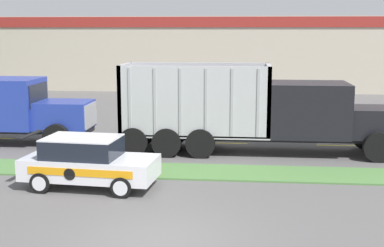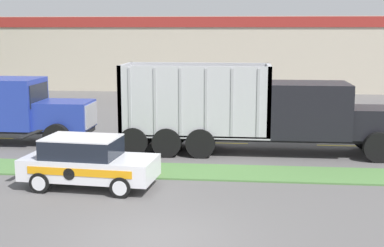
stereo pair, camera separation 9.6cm
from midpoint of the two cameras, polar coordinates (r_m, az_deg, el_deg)
name	(u,v)px [view 1 (the left image)]	position (r m, az deg, el deg)	size (l,w,h in m)	color
ground_plane	(157,238)	(13.26, -4.00, -12.13)	(600.00, 600.00, 0.00)	#5B5959
grass_verge	(185,171)	(18.98, -0.91, -5.13)	(120.00, 2.06, 0.06)	#517F42
centre_line_3	(102,140)	(24.63, -9.73, -1.79)	(2.40, 0.14, 0.01)	yellow
centre_line_4	(220,143)	(23.78, 2.93, -2.08)	(2.40, 0.14, 0.01)	yellow
centre_line_5	(344,146)	(24.15, 15.85, -2.27)	(2.40, 0.14, 0.01)	yellow
dump_truck_mid	(275,114)	(21.83, 8.75, 0.98)	(11.11, 2.64, 3.59)	black
rally_car	(88,162)	(17.35, -11.20, -4.01)	(4.34, 2.22, 1.67)	white
traffic_cone	(155,166)	(18.57, -4.15, -4.58)	(0.50, 0.50, 0.65)	black
store_building_backdrop	(196,51)	(48.47, 0.34, 7.69)	(33.61, 12.10, 5.98)	#BCB29E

